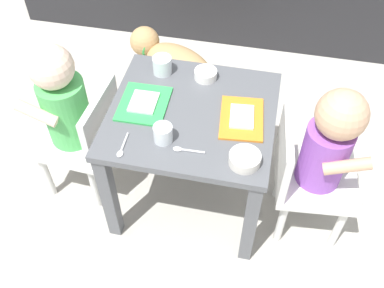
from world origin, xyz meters
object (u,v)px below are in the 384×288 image
object	(u,v)px
water_cup_left	(162,66)
cereal_bowl_left_side	(206,74)
veggie_bowl_far	(245,159)
dining_table	(192,130)
food_tray_right	(242,118)
spoon_by_right_tray	(122,148)
dog	(172,62)
water_cup_right	(163,134)
seated_child_left	(68,108)
seated_child_right	(323,149)
spoon_by_left_tray	(185,150)
food_tray_left	(144,104)

from	to	relation	value
water_cup_left	cereal_bowl_left_side	xyz separation A→B (m)	(0.16, 0.00, -0.01)
cereal_bowl_left_side	veggie_bowl_far	world-z (taller)	veggie_bowl_far
dining_table	food_tray_right	world-z (taller)	food_tray_right
water_cup_left	spoon_by_right_tray	xyz separation A→B (m)	(-0.03, -0.37, -0.02)
dog	water_cup_right	distance (m)	0.77
seated_child_left	seated_child_right	bearing A→B (deg)	-0.48
water_cup_left	spoon_by_right_tray	size ratio (longest dim) A/B	0.68
cereal_bowl_left_side	spoon_by_right_tray	bearing A→B (deg)	-116.43
seated_child_right	dog	xyz separation A→B (m)	(-0.65, 0.59, -0.21)
water_cup_left	veggie_bowl_far	distance (m)	0.49
food_tray_right	water_cup_right	size ratio (longest dim) A/B	3.45
dining_table	seated_child_right	size ratio (longest dim) A/B	0.85
spoon_by_left_tray	spoon_by_right_tray	world-z (taller)	same
spoon_by_right_tray	dog	bearing A→B (deg)	92.80
veggie_bowl_far	spoon_by_right_tray	distance (m)	0.37
seated_child_right	spoon_by_right_tray	bearing A→B (deg)	-164.66
seated_child_left	spoon_by_left_tray	size ratio (longest dim) A/B	6.69
seated_child_left	water_cup_right	xyz separation A→B (m)	(0.37, -0.12, 0.07)
seated_child_left	water_cup_left	xyz separation A→B (m)	(0.29, 0.20, 0.07)
food_tray_left	spoon_by_left_tray	distance (m)	0.25
dog	dining_table	bearing A→B (deg)	-69.19
cereal_bowl_left_side	water_cup_right	bearing A→B (deg)	-102.97
food_tray_right	seated_child_left	bearing A→B (deg)	-177.82
dog	food_tray_right	xyz separation A→B (m)	(0.38, -0.56, 0.26)
seated_child_right	spoon_by_right_tray	distance (m)	0.64
spoon_by_right_tray	water_cup_right	bearing A→B (deg)	27.62
water_cup_left	cereal_bowl_left_side	bearing A→B (deg)	0.56
dining_table	food_tray_left	size ratio (longest dim) A/B	2.88
water_cup_left	spoon_by_left_tray	world-z (taller)	water_cup_left
spoon_by_left_tray	spoon_by_right_tray	bearing A→B (deg)	-170.90
water_cup_right	seated_child_right	bearing A→B (deg)	12.25
veggie_bowl_far	spoon_by_right_tray	xyz separation A→B (m)	(-0.37, -0.02, -0.02)
spoon_by_left_tray	food_tray_left	bearing A→B (deg)	137.05
water_cup_left	veggie_bowl_far	size ratio (longest dim) A/B	0.71
seated_child_right	dog	bearing A→B (deg)	137.68
dining_table	cereal_bowl_left_side	xyz separation A→B (m)	(0.01, 0.18, 0.10)
seated_child_right	food_tray_right	xyz separation A→B (m)	(-0.27, 0.03, 0.06)
dog	water_cup_left	world-z (taller)	water_cup_left
dog	food_tray_right	bearing A→B (deg)	-56.06
dog	spoon_by_right_tray	bearing A→B (deg)	-87.20
food_tray_right	water_cup_left	distance (m)	0.36
seated_child_left	water_cup_left	size ratio (longest dim) A/B	9.80
cereal_bowl_left_side	spoon_by_left_tray	world-z (taller)	cereal_bowl_left_side
dining_table	veggie_bowl_far	bearing A→B (deg)	-42.26
food_tray_left	water_cup_right	size ratio (longest dim) A/B	3.18
seated_child_right	water_cup_right	size ratio (longest dim) A/B	10.83
dining_table	spoon_by_left_tray	bearing A→B (deg)	-84.82
seated_child_left	dog	distance (m)	0.66
seated_child_right	water_cup_left	size ratio (longest dim) A/B	9.57
food_tray_left	dining_table	bearing A→B (deg)	0.35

